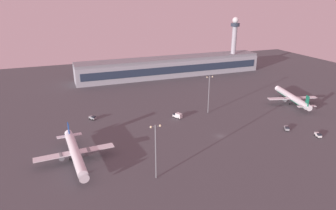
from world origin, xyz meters
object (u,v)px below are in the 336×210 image
Objects in this scene: catering_truck at (178,115)px; apron_light_central at (209,92)px; control_tower at (234,41)px; airplane_near_gate at (292,98)px; cargo_loader at (93,118)px; apron_light_west at (156,148)px; airplane_far_stand at (75,153)px; maintenance_van at (318,135)px; baggage_tractor at (287,128)px.

apron_light_central is at bearing -22.60° from catering_truck.
control_tower is 1.17× the size of airplane_near_gate.
airplane_near_gate is 1.83× the size of apron_light_central.
airplane_near_gate reaches higher than cargo_loader.
control_tower is 162.57m from cargo_loader.
cargo_loader is 72.37m from apron_light_west.
control_tower is 117.10m from apron_light_central.
maintenance_van is at bearing 167.12° from airplane_far_stand.
airplane_far_stand is at bearing -158.70° from apron_light_central.
airplane_near_gate is 9.23× the size of baggage_tractor.
maintenance_van is at bearing -54.49° from apron_light_central.
control_tower is at bearing 172.11° from cargo_loader.
control_tower is 147.82m from maintenance_van.
maintenance_van is 1.00× the size of baggage_tractor.
airplane_far_stand is 118.47m from maintenance_van.
airplane_near_gate is 9.26× the size of maintenance_van.
apron_light_central reaches higher than airplane_near_gate.
cargo_loader is at bearing -12.35° from maintenance_van.
airplane_far_stand is 108.09m from baggage_tractor.
control_tower reaches higher than apron_light_west.
apron_light_west is (15.16, -69.75, 11.95)m from cargo_loader.
apron_light_west reaches higher than catering_truck.
airplane_far_stand is at bearing -179.97° from catering_truck.
airplane_far_stand is 67.34m from catering_truck.
catering_truck is at bearing -176.04° from apron_light_central.
catering_truck is 49.35m from cargo_loader.
control_tower reaches higher than airplane_far_stand.
baggage_tractor is at bearing 115.01° from cargo_loader.
airplane_near_gate reaches higher than maintenance_van.
catering_truck is 0.26× the size of apron_light_central.
control_tower is 138.86m from baggage_tractor.
catering_truck is (-80.44, 3.58, -2.57)m from airplane_near_gate.
catering_truck is at bearing 125.66° from cargo_loader.
apron_light_central reaches higher than baggage_tractor.
apron_light_central is (-73.40, -90.01, -14.88)m from control_tower.
maintenance_van is 1.01× the size of cargo_loader.
airplane_far_stand is 1.03× the size of airplane_near_gate.
baggage_tractor is (107.86, -6.44, -3.03)m from airplane_far_stand.
baggage_tractor is 0.75× the size of catering_truck.
maintenance_van is (116.92, -18.85, -3.03)m from airplane_far_stand.
apron_light_west is at bearing 41.72° from baggage_tractor.
apron_light_west is (-31.75, -54.42, 11.55)m from catering_truck.
maintenance_van is at bearing -104.92° from control_tower.
airplane_far_stand is at bearing 139.48° from apron_light_west.
catering_truck is at bearing -8.43° from baggage_tractor.
apron_light_west is (-79.43, -17.85, 11.95)m from baggage_tractor.
apron_light_west is at bearing -133.24° from apron_light_central.
control_tower is at bearing 49.20° from apron_light_west.
control_tower is 193.29m from apron_light_west.
apron_light_west is at bearing 66.02° from cargo_loader.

